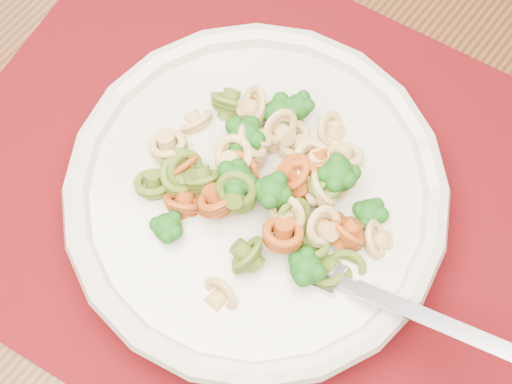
% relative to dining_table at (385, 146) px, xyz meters
% --- Properties ---
extents(dining_table, '(1.62, 1.33, 0.79)m').
position_rel_dining_table_xyz_m(dining_table, '(0.00, 0.00, 0.00)').
color(dining_table, brown).
rests_on(dining_table, ground).
extents(placemat, '(0.57, 0.48, 0.00)m').
position_rel_dining_table_xyz_m(placemat, '(-0.08, -0.13, 0.11)').
color(placemat, '#520311').
rests_on(placemat, dining_table).
extents(pasta_bowl, '(0.28, 0.28, 0.05)m').
position_rel_dining_table_xyz_m(pasta_bowl, '(-0.09, -0.14, 0.14)').
color(pasta_bowl, beige).
rests_on(pasta_bowl, placemat).
extents(pasta_broccoli_heap, '(0.24, 0.24, 0.06)m').
position_rel_dining_table_xyz_m(pasta_broccoli_heap, '(-0.09, -0.14, 0.16)').
color(pasta_broccoli_heap, tan).
rests_on(pasta_broccoli_heap, pasta_bowl).
extents(fork, '(0.18, 0.06, 0.08)m').
position_rel_dining_table_xyz_m(fork, '(-0.02, -0.18, 0.16)').
color(fork, silver).
rests_on(fork, pasta_bowl).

